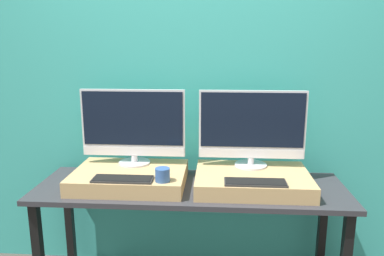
% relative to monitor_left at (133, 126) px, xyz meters
% --- Properties ---
extents(wall_back, '(8.00, 0.04, 2.60)m').
position_rel_monitor_left_xyz_m(wall_back, '(0.37, 0.23, 0.24)').
color(wall_back, teal).
rests_on(wall_back, ground_plane).
extents(workbench, '(1.85, 0.58, 0.72)m').
position_rel_monitor_left_xyz_m(workbench, '(0.37, -0.13, -0.41)').
color(workbench, '#2D2D33').
rests_on(workbench, ground_plane).
extents(wooden_riser_left, '(0.67, 0.48, 0.09)m').
position_rel_monitor_left_xyz_m(wooden_riser_left, '(0.00, -0.13, -0.29)').
color(wooden_riser_left, tan).
rests_on(wooden_riser_left, workbench).
extents(monitor_left, '(0.65, 0.20, 0.47)m').
position_rel_monitor_left_xyz_m(monitor_left, '(0.00, 0.00, 0.00)').
color(monitor_left, silver).
rests_on(monitor_left, wooden_riser_left).
extents(keyboard_left, '(0.34, 0.12, 0.01)m').
position_rel_monitor_left_xyz_m(keyboard_left, '(0.00, -0.30, -0.24)').
color(keyboard_left, '#2D2D2D').
rests_on(keyboard_left, wooden_riser_left).
extents(mug, '(0.08, 0.08, 0.08)m').
position_rel_monitor_left_xyz_m(mug, '(0.22, -0.30, -0.21)').
color(mug, '#335693').
rests_on(mug, wooden_riser_left).
extents(wooden_riser_right, '(0.67, 0.48, 0.09)m').
position_rel_monitor_left_xyz_m(wooden_riser_right, '(0.74, -0.13, -0.29)').
color(wooden_riser_right, tan).
rests_on(wooden_riser_right, workbench).
extents(monitor_right, '(0.65, 0.20, 0.47)m').
position_rel_monitor_left_xyz_m(monitor_right, '(0.74, 0.00, 0.00)').
color(monitor_right, silver).
rests_on(monitor_right, wooden_riser_right).
extents(keyboard_right, '(0.34, 0.12, 0.01)m').
position_rel_monitor_left_xyz_m(keyboard_right, '(0.74, -0.30, -0.24)').
color(keyboard_right, '#2D2D2D').
rests_on(keyboard_right, wooden_riser_right).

